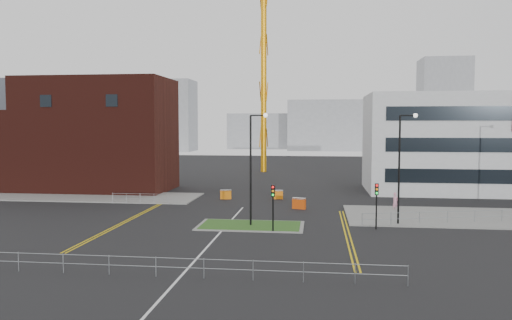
{
  "coord_description": "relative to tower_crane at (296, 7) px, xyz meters",
  "views": [
    {
      "loc": [
        7.33,
        -31.75,
        8.26
      ],
      "look_at": [
        1.73,
        13.75,
        5.0
      ],
      "focal_mm": 35.0,
      "sensor_mm": 36.0,
      "label": 1
    }
  ],
  "objects": [
    {
      "name": "barrier_mid",
      "position": [
        -0.56,
        -31.78,
        -27.77
      ],
      "size": [
        1.23,
        0.51,
        1.01
      ],
      "color": "orange",
      "rests_on": "ground"
    },
    {
      "name": "streetlamp_right_near",
      "position": [
        10.66,
        -44.84,
        -22.9
      ],
      "size": [
        1.46,
        0.36,
        9.18
      ],
      "color": "black",
      "rests_on": "ground"
    },
    {
      "name": "yellow_left_b",
      "position": [
        -12.26,
        -44.84,
        -28.31
      ],
      "size": [
        0.12,
        24.0,
        0.01
      ],
      "primitive_type": "cube",
      "color": "gold",
      "rests_on": "ground"
    },
    {
      "name": "office_block",
      "position": [
        22.45,
        -22.86,
        -22.31
      ],
      "size": [
        25.0,
        12.2,
        12.0
      ],
      "color": "#BBBDC0",
      "rests_on": "ground"
    },
    {
      "name": "brick_building",
      "position": [
        -26.54,
        -26.84,
        -21.46
      ],
      "size": [
        24.2,
        10.07,
        14.24
      ],
      "color": "#401510",
      "rests_on": "ground"
    },
    {
      "name": "pedestrian",
      "position": [
        11.26,
        -37.82,
        -27.44
      ],
      "size": [
        0.76,
        0.73,
        1.75
      ],
      "primitive_type": "imported",
      "rotation": [
        0.0,
        0.0,
        0.67
      ],
      "color": "pink",
      "rests_on": "ground"
    },
    {
      "name": "yellow_left_a",
      "position": [
        -12.56,
        -44.84,
        -28.31
      ],
      "size": [
        0.12,
        24.0,
        0.01
      ],
      "primitive_type": "cube",
      "color": "gold",
      "rests_on": "ground"
    },
    {
      "name": "traffic_light_island",
      "position": [
        0.44,
        -48.86,
        -25.74
      ],
      "size": [
        0.28,
        0.33,
        3.65
      ],
      "color": "black",
      "rests_on": "ground"
    },
    {
      "name": "streetlamp_island",
      "position": [
        -1.34,
        -46.84,
        -22.9
      ],
      "size": [
        1.46,
        0.36,
        9.18
      ],
      "color": "black",
      "rests_on": "ground"
    },
    {
      "name": "railing_right",
      "position": [
        16.94,
        -43.34,
        -27.53
      ],
      "size": [
        19.05,
        5.05,
        1.1
      ],
      "color": "gray",
      "rests_on": "ground"
    },
    {
      "name": "barrier_right",
      "position": [
        2.04,
        -37.98,
        -27.72
      ],
      "size": [
        1.37,
        0.79,
        1.09
      ],
      "color": "#CE440B",
      "rests_on": "ground"
    },
    {
      "name": "skyline_d",
      "position": [
        -11.56,
        85.16,
        -22.31
      ],
      "size": [
        30.0,
        12.0,
        12.0
      ],
      "primitive_type": "cube",
      "color": "gray",
      "rests_on": "ground"
    },
    {
      "name": "skyline_a",
      "position": [
        -43.56,
        65.16,
        -17.31
      ],
      "size": [
        18.0,
        12.0,
        22.0
      ],
      "primitive_type": "cube",
      "color": "gray",
      "rests_on": "ground"
    },
    {
      "name": "yellow_right_b",
      "position": [
        6.24,
        -48.84,
        -28.31
      ],
      "size": [
        0.12,
        20.0,
        0.01
      ],
      "primitive_type": "cube",
      "color": "gold",
      "rests_on": "ground"
    },
    {
      "name": "skyline_c",
      "position": [
        41.44,
        70.16,
        -14.31
      ],
      "size": [
        14.0,
        12.0,
        28.0
      ],
      "primitive_type": "cube",
      "color": "gray",
      "rests_on": "ground"
    },
    {
      "name": "skyline_b",
      "position": [
        6.44,
        75.16,
        -20.31
      ],
      "size": [
        24.0,
        12.0,
        16.0
      ],
      "primitive_type": "cube",
      "color": "gray",
      "rests_on": "ground"
    },
    {
      "name": "railing_left",
      "position": [
        -14.56,
        -36.84,
        -27.57
      ],
      "size": [
        6.05,
        0.05,
        1.1
      ],
      "color": "gray",
      "rests_on": "ground"
    },
    {
      "name": "barrier_left",
      "position": [
        -6.28,
        -32.5,
        -27.75
      ],
      "size": [
        1.28,
        0.63,
        1.03
      ],
      "color": "orange",
      "rests_on": "ground"
    },
    {
      "name": "island_kerb",
      "position": [
        -1.56,
        -46.84,
        -28.27
      ],
      "size": [
        8.6,
        4.6,
        0.08
      ],
      "primitive_type": "cube",
      "color": "slate",
      "rests_on": "ground"
    },
    {
      "name": "pavement_left",
      "position": [
        -23.56,
        -32.84,
        -28.25
      ],
      "size": [
        28.0,
        8.0,
        0.12
      ],
      "primitive_type": "cube",
      "color": "slate",
      "rests_on": "ground"
    },
    {
      "name": "tower_crane",
      "position": [
        0.0,
        0.0,
        0.0
      ],
      "size": [
        53.01,
        2.56,
        41.25
      ],
      "color": "orange",
      "rests_on": "ground"
    },
    {
      "name": "yellow_right_a",
      "position": [
        5.94,
        -48.84,
        -28.31
      ],
      "size": [
        0.12,
        20.0,
        0.01
      ],
      "primitive_type": "cube",
      "color": "gold",
      "rests_on": "ground"
    },
    {
      "name": "grass_island",
      "position": [
        -1.56,
        -46.84,
        -28.25
      ],
      "size": [
        8.0,
        4.0,
        0.12
      ],
      "primitive_type": "cube",
      "color": "#234B19",
      "rests_on": "ground"
    },
    {
      "name": "traffic_light_right",
      "position": [
        8.44,
        -46.86,
        -25.74
      ],
      "size": [
        0.28,
        0.33,
        3.65
      ],
      "color": "black",
      "rests_on": "ground"
    },
    {
      "name": "railing_front",
      "position": [
        -3.56,
        -60.84,
        -27.53
      ],
      "size": [
        24.05,
        0.05,
        1.1
      ],
      "color": "gray",
      "rests_on": "ground"
    },
    {
      "name": "pavement_right",
      "position": [
        18.44,
        -40.84,
        -28.25
      ],
      "size": [
        24.0,
        10.0,
        0.12
      ],
      "primitive_type": "cube",
      "color": "slate",
      "rests_on": "ground"
    },
    {
      "name": "ground",
      "position": [
        -3.56,
        -54.84,
        -28.31
      ],
      "size": [
        200.0,
        200.0,
        0.0
      ],
      "primitive_type": "plane",
      "color": "black",
      "rests_on": "ground"
    },
    {
      "name": "centre_line",
      "position": [
        -3.56,
        -52.84,
        -28.31
      ],
      "size": [
        0.15,
        30.0,
        0.01
      ],
      "primitive_type": "cube",
      "color": "silver",
      "rests_on": "ground"
    }
  ]
}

